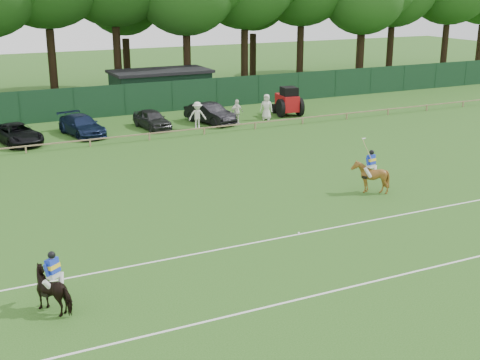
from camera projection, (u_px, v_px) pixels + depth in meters
ground at (260, 232)px, 27.25m from camera, size 160.00×160.00×0.00m
horse_dark at (55, 289)px, 20.53m from camera, size 1.64×1.82×1.43m
horse_chestnut at (370, 177)px, 32.10m from camera, size 1.63×1.76×1.66m
suv_black at (17, 134)px, 42.03m from camera, size 3.24×5.10×1.31m
sedan_navy at (82, 125)px, 44.34m from camera, size 2.85×5.06×1.39m
hatch_grey at (152, 119)px, 46.48m from camera, size 2.09×4.17×1.36m
estate_black at (210, 113)px, 48.20m from camera, size 2.80×4.79×1.49m
spectator_left at (197, 115)px, 46.27m from camera, size 1.38×0.96×1.96m
spectator_mid at (237, 112)px, 47.65m from camera, size 1.16×0.63×1.88m
spectator_right at (266, 107)px, 49.33m from camera, size 1.15×1.09×1.98m
rider_dark at (53, 270)px, 20.33m from camera, size 0.83×0.68×1.41m
rider_chestnut at (371, 162)px, 31.87m from camera, size 0.97×0.52×2.05m
polo_ball at (299, 233)px, 26.99m from camera, size 0.09×0.09×0.09m
pitch_lines at (303, 262)px, 24.24m from camera, size 60.00×5.10×0.01m
pitch_rail at (135, 135)px, 42.60m from camera, size 62.10×0.10×0.50m
perimeter_fence at (100, 102)px, 50.11m from camera, size 92.08×0.08×2.50m
utility_shed at (161, 87)px, 55.11m from camera, size 8.40×4.40×3.04m
tree_row at (101, 100)px, 58.19m from camera, size 96.00×12.00×21.00m
tractor at (288, 102)px, 50.99m from camera, size 2.19×2.96×2.29m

